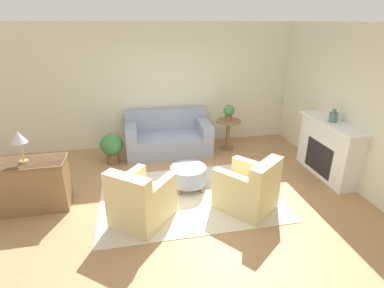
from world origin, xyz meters
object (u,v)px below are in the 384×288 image
(couch, at_px, (168,138))
(armchair_left, at_px, (141,202))
(vase_mantel_near, at_px, (333,117))
(armchair_right, at_px, (249,189))
(potted_plant_floor, at_px, (112,146))
(side_table, at_px, (228,130))
(table_lamp, at_px, (19,139))
(potted_plant_on_side_table, at_px, (229,112))
(ottoman_table, at_px, (188,175))
(dresser, at_px, (30,185))

(couch, distance_m, armchair_left, 2.63)
(armchair_left, bearing_deg, vase_mantel_near, 12.49)
(armchair_right, distance_m, vase_mantel_near, 2.21)
(vase_mantel_near, bearing_deg, potted_plant_floor, 161.63)
(armchair_right, distance_m, side_table, 2.44)
(side_table, xyz_separation_m, table_lamp, (-3.80, -1.69, 0.73))
(potted_plant_on_side_table, bearing_deg, table_lamp, -156.07)
(ottoman_table, bearing_deg, side_table, 52.12)
(armchair_right, relative_size, dresser, 0.92)
(vase_mantel_near, relative_size, potted_plant_on_side_table, 0.65)
(dresser, relative_size, potted_plant_on_side_table, 3.20)
(potted_plant_on_side_table, distance_m, potted_plant_floor, 2.68)
(armchair_right, xyz_separation_m, potted_plant_on_side_table, (0.43, 2.40, 0.55))
(dresser, height_order, table_lamp, table_lamp)
(armchair_left, bearing_deg, potted_plant_floor, 103.15)
(armchair_right, xyz_separation_m, dresser, (-3.37, 0.71, 0.07))
(couch, distance_m, vase_mantel_near, 3.43)
(dresser, bearing_deg, potted_plant_floor, 50.13)
(armchair_right, height_order, ottoman_table, armchair_right)
(table_lamp, bearing_deg, dresser, -3.58)
(ottoman_table, bearing_deg, potted_plant_on_side_table, 52.12)
(potted_plant_floor, bearing_deg, vase_mantel_near, -18.37)
(armchair_left, bearing_deg, side_table, 48.66)
(armchair_right, relative_size, table_lamp, 2.18)
(couch, bearing_deg, potted_plant_on_side_table, -4.97)
(couch, bearing_deg, dresser, -143.28)
(potted_plant_floor, bearing_deg, dresser, -129.87)
(couch, xyz_separation_m, armchair_right, (0.95, -2.52, 0.03))
(ottoman_table, bearing_deg, vase_mantel_near, -0.28)
(armchair_right, bearing_deg, potted_plant_on_side_table, 79.81)
(side_table, relative_size, potted_plant_on_side_table, 1.88)
(vase_mantel_near, xyz_separation_m, table_lamp, (-5.26, -0.08, 0.02))
(potted_plant_on_side_table, bearing_deg, side_table, 90.00)
(vase_mantel_near, distance_m, potted_plant_on_side_table, 2.19)
(armchair_right, relative_size, side_table, 1.57)
(couch, bearing_deg, table_lamp, -143.28)
(vase_mantel_near, bearing_deg, dresser, -179.16)
(couch, bearing_deg, side_table, -4.97)
(armchair_left, height_order, vase_mantel_near, vase_mantel_near)
(dresser, height_order, potted_plant_on_side_table, potted_plant_on_side_table)
(armchair_right, height_order, vase_mantel_near, vase_mantel_near)
(vase_mantel_near, bearing_deg, armchair_right, -157.26)
(armchair_right, distance_m, potted_plant_on_side_table, 2.50)
(ottoman_table, distance_m, potted_plant_floor, 1.92)
(couch, distance_m, potted_plant_floor, 1.29)
(potted_plant_on_side_table, bearing_deg, couch, 175.03)
(armchair_right, relative_size, potted_plant_floor, 1.64)
(potted_plant_floor, xyz_separation_m, table_lamp, (-1.19, -1.43, 0.82))
(dresser, bearing_deg, ottoman_table, 2.01)
(dresser, relative_size, table_lamp, 2.37)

